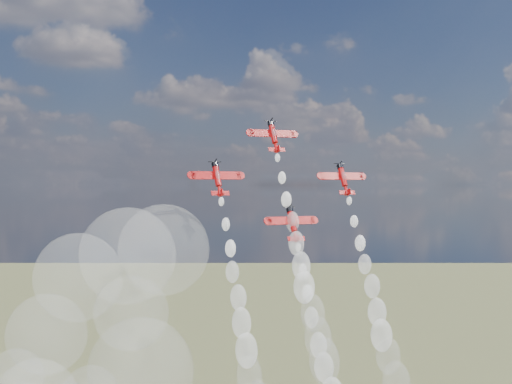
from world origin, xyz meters
The scene contains 8 objects.
plane_lead centered at (-18.17, 15.92, 120.24)m, with size 10.44×5.23×6.93m.
plane_left centered at (-32.58, 11.46, 111.19)m, with size 10.44×5.23×6.93m.
plane_right centered at (-3.76, 11.46, 111.19)m, with size 10.44×5.23×6.93m.
plane_slot centered at (-18.17, 7.01, 102.14)m, with size 10.44×5.23×6.93m.
smoke_trail_lead centered at (-18.16, -1.52, 85.03)m, with size 5.18×22.51×41.33m.
smoke_trail_left centered at (-32.81, -5.90, 75.65)m, with size 5.91×22.62×41.82m.
smoke_trail_right centered at (-3.71, -5.88, 75.76)m, with size 5.18×22.03×42.29m.
drifted_smoke_cloud centered at (-53.47, 21.83, 79.72)m, with size 46.26×35.67×52.12m.
Camera 1 is at (-82.84, -120.16, 109.80)m, focal length 50.00 mm.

